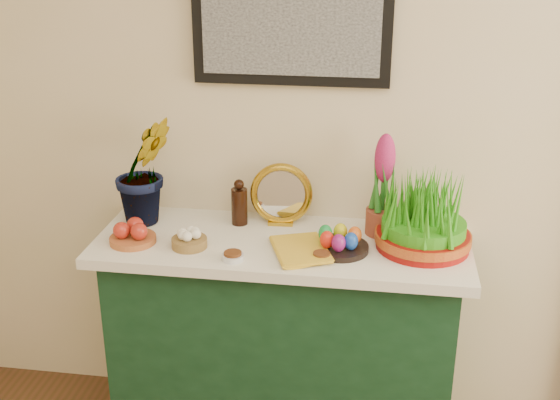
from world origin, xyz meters
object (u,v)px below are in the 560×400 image
object	(u,v)px
sideboard	(282,345)
wheatgrass_sabzeh	(424,216)
hyacinth_green	(143,153)
book	(275,251)
mirror	(281,195)

from	to	relation	value
sideboard	wheatgrass_sabzeh	world-z (taller)	wheatgrass_sabzeh
hyacinth_green	book	size ratio (longest dim) A/B	2.32
sideboard	book	distance (m)	0.50
wheatgrass_sabzeh	mirror	bearing A→B (deg)	164.68
sideboard	wheatgrass_sabzeh	distance (m)	0.79
sideboard	hyacinth_green	distance (m)	0.94
wheatgrass_sabzeh	sideboard	bearing A→B (deg)	-179.24
book	wheatgrass_sabzeh	distance (m)	0.55
sideboard	wheatgrass_sabzeh	size ratio (longest dim) A/B	3.71
mirror	wheatgrass_sabzeh	world-z (taller)	wheatgrass_sabzeh
hyacinth_green	mirror	distance (m)	0.56
mirror	wheatgrass_sabzeh	bearing A→B (deg)	-15.32
hyacinth_green	sideboard	bearing A→B (deg)	-49.00
hyacinth_green	wheatgrass_sabzeh	bearing A→B (deg)	-44.02
mirror	wheatgrass_sabzeh	size ratio (longest dim) A/B	0.71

